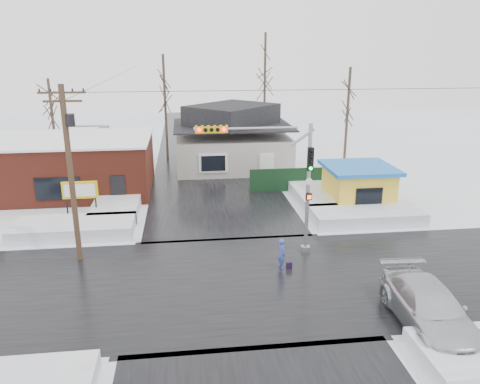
{
  "coord_description": "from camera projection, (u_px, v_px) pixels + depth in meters",
  "views": [
    {
      "loc": [
        -2.37,
        -19.75,
        10.69
      ],
      "look_at": [
        0.62,
        4.66,
        3.0
      ],
      "focal_mm": 35.0,
      "sensor_mm": 36.0,
      "label": 1
    }
  ],
  "objects": [
    {
      "name": "kiosk",
      "position": [
        358.0,
        186.0,
        32.31
      ],
      "size": [
        4.6,
        4.6,
        2.88
      ],
      "color": "yellow",
      "rests_on": "ground"
    },
    {
      "name": "marquee_sign",
      "position": [
        80.0,
        191.0,
        29.56
      ],
      "size": [
        2.2,
        0.21,
        2.55
      ],
      "color": "black",
      "rests_on": "ground"
    },
    {
      "name": "snowbank_nw",
      "position": [
        74.0,
        228.0,
        27.65
      ],
      "size": [
        7.0,
        3.0,
        0.8
      ],
      "primitive_type": "cube",
      "color": "white",
      "rests_on": "ground"
    },
    {
      "name": "road_ns",
      "position": [
        239.0,
        282.0,
        22.18
      ],
      "size": [
        10.0,
        120.0,
        0.02
      ],
      "primitive_type": "cube",
      "color": "black",
      "rests_on": "ground"
    },
    {
      "name": "snowbank_nside_w",
      "position": [
        119.0,
        200.0,
        32.62
      ],
      "size": [
        3.0,
        8.0,
        0.8
      ],
      "primitive_type": "cube",
      "color": "white",
      "rests_on": "ground"
    },
    {
      "name": "traffic_signal",
      "position": [
        279.0,
        172.0,
        23.92
      ],
      "size": [
        6.05,
        0.68,
        7.0
      ],
      "color": "gray",
      "rests_on": "ground"
    },
    {
      "name": "ground",
      "position": [
        239.0,
        282.0,
        22.18
      ],
      "size": [
        120.0,
        120.0,
        0.0
      ],
      "primitive_type": "plane",
      "color": "white",
      "rests_on": "ground"
    },
    {
      "name": "tree_far_left",
      "position": [
        164.0,
        76.0,
        43.97
      ],
      "size": [
        3.0,
        3.0,
        10.0
      ],
      "color": "#332821",
      "rests_on": "ground"
    },
    {
      "name": "utility_pole",
      "position": [
        71.0,
        164.0,
        23.05
      ],
      "size": [
        3.15,
        0.44,
        9.0
      ],
      "color": "#382619",
      "rests_on": "ground"
    },
    {
      "name": "tree_far_mid",
      "position": [
        265.0,
        58.0,
        46.55
      ],
      "size": [
        3.0,
        3.0,
        12.0
      ],
      "color": "#332821",
      "rests_on": "ground"
    },
    {
      "name": "snowbank_nside_e",
      "position": [
        314.0,
        193.0,
        34.24
      ],
      "size": [
        3.0,
        8.0,
        0.8
      ],
      "primitive_type": "cube",
      "color": "white",
      "rests_on": "ground"
    },
    {
      "name": "pedestrian",
      "position": [
        282.0,
        254.0,
        23.32
      ],
      "size": [
        0.46,
        0.62,
        1.57
      ],
      "primitive_type": "imported",
      "rotation": [
        0.0,
        0.0,
        1.73
      ],
      "color": "#3C47A8",
      "rests_on": "ground"
    },
    {
      "name": "snowbank_ne",
      "position": [
        366.0,
        215.0,
        29.73
      ],
      "size": [
        7.0,
        3.0,
        0.8
      ],
      "primitive_type": "cube",
      "color": "white",
      "rests_on": "ground"
    },
    {
      "name": "tree_far_west",
      "position": [
        50.0,
        97.0,
        41.4
      ],
      "size": [
        3.0,
        3.0,
        8.0
      ],
      "color": "#332821",
      "rests_on": "ground"
    },
    {
      "name": "tree_far_right",
      "position": [
        349.0,
        89.0,
        40.38
      ],
      "size": [
        3.0,
        3.0,
        9.0
      ],
      "color": "#332821",
      "rests_on": "ground"
    },
    {
      "name": "car",
      "position": [
        429.0,
        308.0,
        18.37
      ],
      "size": [
        2.61,
        5.93,
        1.69
      ],
      "primitive_type": "imported",
      "rotation": [
        0.0,
        0.0,
        -0.04
      ],
      "color": "silver",
      "rests_on": "ground"
    },
    {
      "name": "brick_building",
      "position": [
        70.0,
        165.0,
        35.44
      ],
      "size": [
        12.2,
        8.2,
        4.12
      ],
      "color": "maroon",
      "rests_on": "ground"
    },
    {
      "name": "house",
      "position": [
        232.0,
        139.0,
        42.47
      ],
      "size": [
        10.4,
        8.4,
        5.76
      ],
      "color": "#B1ABA0",
      "rests_on": "ground"
    },
    {
      "name": "fence",
      "position": [
        301.0,
        179.0,
        35.93
      ],
      "size": [
        8.0,
        0.12,
        1.8
      ],
      "primitive_type": "cube",
      "color": "black",
      "rests_on": "ground"
    },
    {
      "name": "shopping_bag",
      "position": [
        289.0,
        266.0,
        23.36
      ],
      "size": [
        0.29,
        0.15,
        0.35
      ],
      "primitive_type": "cube",
      "rotation": [
        0.0,
        0.0,
        0.11
      ],
      "color": "black",
      "rests_on": "ground"
    },
    {
      "name": "road_ew",
      "position": [
        239.0,
        282.0,
        22.18
      ],
      "size": [
        120.0,
        10.0,
        0.02
      ],
      "primitive_type": "cube",
      "color": "black",
      "rests_on": "ground"
    }
  ]
}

